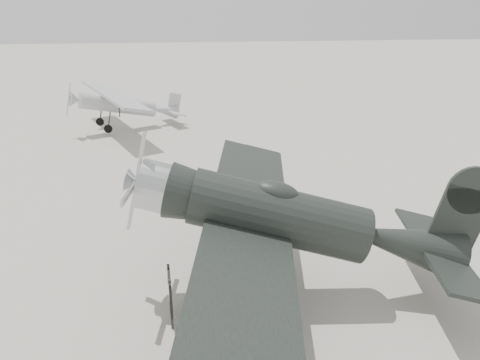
{
  "coord_description": "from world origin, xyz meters",
  "views": [
    {
      "loc": [
        -1.44,
        -12.08,
        7.76
      ],
      "look_at": [
        0.56,
        3.85,
        1.5
      ],
      "focal_mm": 35.0,
      "sensor_mm": 36.0,
      "label": 1
    }
  ],
  "objects_px": {
    "highwing_monoplane": "(122,102)",
    "sign_board": "(170,292)",
    "lowwing_monoplane": "(295,220)",
    "equipment_block": "(248,331)"
  },
  "relations": [
    {
      "from": "lowwing_monoplane",
      "to": "equipment_block",
      "type": "distance_m",
      "value": 3.16
    },
    {
      "from": "highwing_monoplane",
      "to": "sign_board",
      "type": "relative_size",
      "value": 6.81
    },
    {
      "from": "highwing_monoplane",
      "to": "equipment_block",
      "type": "xyz_separation_m",
      "value": [
        4.96,
        -20.58,
        -1.31
      ]
    },
    {
      "from": "equipment_block",
      "to": "sign_board",
      "type": "bearing_deg",
      "value": 145.57
    },
    {
      "from": "highwing_monoplane",
      "to": "sign_board",
      "type": "distance_m",
      "value": 19.61
    },
    {
      "from": "equipment_block",
      "to": "sign_board",
      "type": "relative_size",
      "value": 1.27
    },
    {
      "from": "lowwing_monoplane",
      "to": "highwing_monoplane",
      "type": "relative_size",
      "value": 1.35
    },
    {
      "from": "sign_board",
      "to": "highwing_monoplane",
      "type": "bearing_deg",
      "value": 95.43
    },
    {
      "from": "equipment_block",
      "to": "sign_board",
      "type": "xyz_separation_m",
      "value": [
        -1.81,
        1.24,
        0.4
      ]
    },
    {
      "from": "lowwing_monoplane",
      "to": "sign_board",
      "type": "distance_m",
      "value": 3.73
    }
  ]
}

